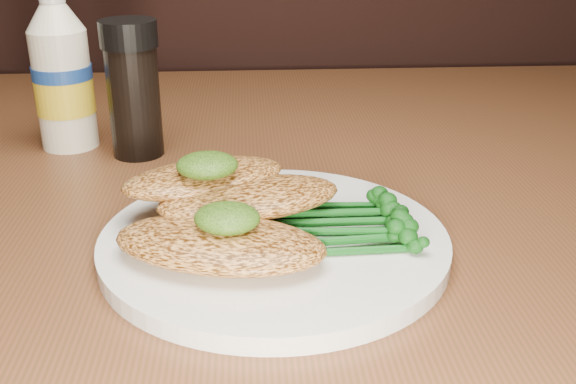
{
  "coord_description": "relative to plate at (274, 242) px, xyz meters",
  "views": [
    {
      "loc": [
        0.09,
        0.45,
        0.99
      ],
      "look_at": [
        0.12,
        0.91,
        0.79
      ],
      "focal_mm": 42.81,
      "sensor_mm": 36.0,
      "label": 1
    }
  ],
  "objects": [
    {
      "name": "chicken_back",
      "position": [
        -0.05,
        0.05,
        0.03
      ],
      "size": [
        0.14,
        0.11,
        0.02
      ],
      "primitive_type": "ellipsoid",
      "rotation": [
        0.0,
        0.0,
        0.37
      ],
      "color": "#D68D44",
      "rests_on": "plate"
    },
    {
      "name": "pesto_back",
      "position": [
        -0.05,
        0.03,
        0.05
      ],
      "size": [
        0.05,
        0.04,
        0.02
      ],
      "primitive_type": "ellipsoid",
      "rotation": [
        0.0,
        0.0,
        -0.01
      ],
      "color": "black",
      "rests_on": "chicken_back"
    },
    {
      "name": "chicken_mid",
      "position": [
        -0.02,
        0.02,
        0.03
      ],
      "size": [
        0.15,
        0.1,
        0.02
      ],
      "primitive_type": "ellipsoid",
      "rotation": [
        0.0,
        0.0,
        0.27
      ],
      "color": "#D68D44",
      "rests_on": "plate"
    },
    {
      "name": "plate",
      "position": [
        0.0,
        0.0,
        0.0
      ],
      "size": [
        0.25,
        0.25,
        0.01
      ],
      "primitive_type": "cylinder",
      "color": "white",
      "rests_on": "dining_table"
    },
    {
      "name": "mayo_bottle",
      "position": [
        -0.2,
        0.24,
        0.08
      ],
      "size": [
        0.08,
        0.08,
        0.17
      ],
      "primitive_type": null,
      "rotation": [
        0.0,
        0.0,
        0.41
      ],
      "color": "#F1EACC",
      "rests_on": "dining_table"
    },
    {
      "name": "broccolini_bundle",
      "position": [
        0.05,
        0.0,
        0.02
      ],
      "size": [
        0.14,
        0.12,
        0.02
      ],
      "primitive_type": null,
      "rotation": [
        0.0,
        0.0,
        0.31
      ],
      "color": "#115016",
      "rests_on": "plate"
    },
    {
      "name": "chicken_front",
      "position": [
        -0.04,
        -0.03,
        0.02
      ],
      "size": [
        0.16,
        0.11,
        0.02
      ],
      "primitive_type": "ellipsoid",
      "rotation": [
        0.0,
        0.0,
        -0.28
      ],
      "color": "#D68D44",
      "rests_on": "plate"
    },
    {
      "name": "pesto_front",
      "position": [
        -0.03,
        -0.03,
        0.04
      ],
      "size": [
        0.06,
        0.05,
        0.02
      ],
      "primitive_type": "ellipsoid",
      "rotation": [
        0.0,
        0.0,
        -0.33
      ],
      "color": "black",
      "rests_on": "chicken_front"
    },
    {
      "name": "pepper_grinder",
      "position": [
        -0.13,
        0.21,
        0.06
      ],
      "size": [
        0.07,
        0.07,
        0.13
      ],
      "primitive_type": null,
      "rotation": [
        0.0,
        0.0,
        0.42
      ],
      "color": "black",
      "rests_on": "dining_table"
    }
  ]
}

